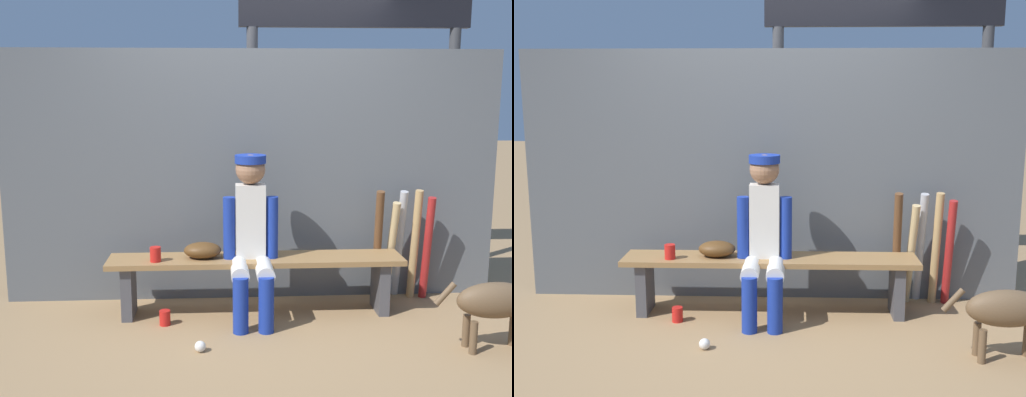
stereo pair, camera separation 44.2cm
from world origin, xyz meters
TOP-DOWN VIEW (x-y plane):
  - ground_plane at (0.00, 0.00)m, footprint 30.00×30.00m
  - chainlink_fence at (0.00, 0.38)m, footprint 3.96×0.03m
  - dugout_bench at (0.00, 0.00)m, footprint 2.22×0.36m
  - player_seated at (-0.04, -0.10)m, footprint 0.41×0.55m
  - baseball_glove at (-0.40, 0.00)m, footprint 0.28×0.20m
  - bat_wood_dark at (0.98, 0.21)m, footprint 0.10×0.25m
  - bat_wood_natural at (1.10, 0.23)m, footprint 0.10×0.23m
  - bat_aluminum_silver at (1.18, 0.30)m, footprint 0.07×0.23m
  - bat_wood_tan at (1.30, 0.24)m, footprint 0.07×0.17m
  - bat_aluminum_red at (1.39, 0.22)m, footprint 0.07×0.19m
  - baseball at (-0.41, -0.68)m, footprint 0.07×0.07m
  - cup_on_ground at (-0.68, -0.20)m, footprint 0.08×0.08m
  - cup_on_bench at (-0.74, -0.08)m, footprint 0.08×0.08m
  - scoreboard at (1.01, 1.06)m, footprint 2.33×0.27m
  - dog at (1.58, -0.76)m, footprint 0.84×0.20m

SIDE VIEW (x-z plane):
  - ground_plane at x=0.00m, z-range 0.00..0.00m
  - baseball at x=-0.41m, z-range 0.00..0.07m
  - cup_on_ground at x=-0.68m, z-range 0.00..0.11m
  - dog at x=1.58m, z-range 0.09..0.58m
  - dugout_bench at x=0.00m, z-range 0.12..0.56m
  - bat_wood_natural at x=1.10m, z-range 0.00..0.83m
  - bat_aluminum_red at x=1.39m, z-range 0.00..0.86m
  - bat_aluminum_silver at x=1.18m, z-range 0.00..0.90m
  - bat_wood_tan at x=1.30m, z-range 0.00..0.91m
  - bat_wood_dark at x=0.98m, z-range 0.00..0.92m
  - cup_on_bench at x=-0.74m, z-range 0.44..0.55m
  - baseball_glove at x=-0.40m, z-range 0.44..0.56m
  - player_seated at x=-0.04m, z-range 0.05..1.27m
  - chainlink_fence at x=0.00m, z-range 0.00..2.00m
  - scoreboard at x=1.01m, z-range 0.67..3.97m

